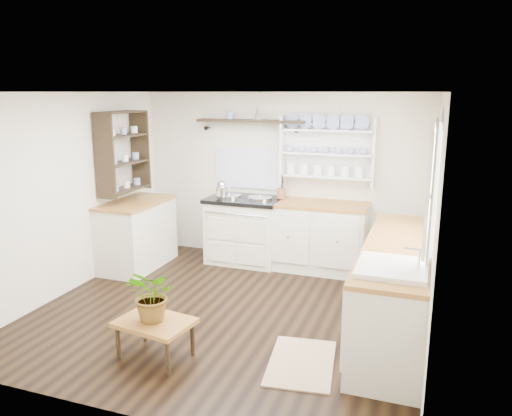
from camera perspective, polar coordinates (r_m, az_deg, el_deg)
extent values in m
cube|color=black|center=(5.49, -3.07, -11.64)|extent=(4.00, 3.80, 0.01)
cube|color=silver|center=(6.88, 2.90, 3.49)|extent=(4.00, 0.02, 2.30)
cube|color=silver|center=(4.74, 19.69, -1.70)|extent=(0.02, 3.80, 2.30)
cube|color=silver|center=(6.16, -20.66, 1.52)|extent=(0.02, 3.80, 2.30)
cube|color=white|center=(4.99, -3.40, 13.11)|extent=(4.00, 3.80, 0.01)
cube|color=white|center=(4.82, 19.55, 2.80)|extent=(0.04, 1.40, 1.00)
cube|color=white|center=(4.82, 19.31, 2.82)|extent=(0.02, 1.50, 1.10)
cube|color=#FFEECB|center=(4.75, 19.60, 9.73)|extent=(0.04, 1.55, 0.18)
cube|color=silver|center=(6.86, -1.31, -2.72)|extent=(0.97, 0.63, 0.85)
cube|color=black|center=(6.75, -1.33, 0.95)|extent=(1.01, 0.67, 0.05)
cylinder|color=silver|center=(6.83, -3.07, 1.41)|extent=(0.33, 0.33, 0.03)
cylinder|color=silver|center=(6.67, 0.46, 1.16)|extent=(0.33, 0.33, 0.03)
cylinder|color=silver|center=(6.46, -2.44, -0.73)|extent=(0.87, 0.02, 0.02)
cube|color=beige|center=(6.61, 7.07, -3.32)|extent=(1.25, 0.60, 0.88)
cube|color=brown|center=(6.50, 7.18, 0.40)|extent=(1.27, 0.63, 0.04)
cube|color=beige|center=(5.06, 15.64, -8.96)|extent=(0.60, 2.40, 0.88)
cube|color=brown|center=(4.91, 15.96, -4.19)|extent=(0.62, 2.43, 0.04)
cube|color=white|center=(4.23, 15.18, -8.12)|extent=(0.55, 0.60, 0.28)
cylinder|color=silver|center=(4.16, 18.10, -5.77)|extent=(0.02, 0.02, 0.22)
cube|color=beige|center=(6.85, -13.43, -2.99)|extent=(0.60, 1.10, 0.88)
cube|color=brown|center=(6.74, -13.63, 0.60)|extent=(0.62, 1.13, 0.04)
cube|color=white|center=(6.65, 8.30, 6.52)|extent=(1.20, 0.03, 0.90)
cube|color=white|center=(6.56, 8.14, 6.43)|extent=(1.20, 0.22, 0.02)
cylinder|color=navy|center=(6.54, 8.23, 8.79)|extent=(0.20, 0.02, 0.20)
cube|color=black|center=(6.79, -0.63, 9.92)|extent=(1.50, 0.24, 0.04)
cone|color=black|center=(7.11, -5.41, 9.12)|extent=(0.06, 0.20, 0.06)
cone|color=black|center=(6.67, 4.90, 8.87)|extent=(0.06, 0.20, 0.06)
cube|color=black|center=(6.71, -14.95, 6.28)|extent=(0.28, 0.80, 1.05)
cylinder|color=brown|center=(6.68, 2.91, 1.69)|extent=(0.11, 0.11, 0.13)
cube|color=brown|center=(4.57, -11.51, -12.72)|extent=(0.70, 0.55, 0.04)
cylinder|color=black|center=(4.69, -15.49, -14.60)|extent=(0.04, 0.04, 0.31)
cylinder|color=black|center=(4.93, -12.58, -13.03)|extent=(0.04, 0.04, 0.31)
cylinder|color=black|center=(4.37, -10.08, -16.47)|extent=(0.04, 0.04, 0.31)
cylinder|color=black|center=(4.62, -7.27, -14.63)|extent=(0.04, 0.04, 0.31)
imported|color=#3F7233|center=(4.46, -11.67, -9.73)|extent=(0.53, 0.50, 0.48)
cube|color=#906E54|center=(4.55, 5.20, -17.19)|extent=(0.65, 0.91, 0.02)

